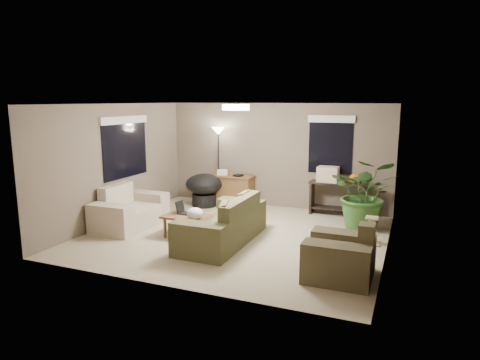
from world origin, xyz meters
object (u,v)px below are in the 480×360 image
at_px(coffee_table, 190,219).
at_px(floor_lamp, 218,140).
at_px(loveseat, 129,212).
at_px(desk, 232,190).
at_px(papasan_chair, 204,187).
at_px(console_table, 338,196).
at_px(armchair, 341,258).
at_px(houseplant, 365,201).
at_px(cat_scratching_post, 371,232).
at_px(main_sofa, 225,227).

height_order(coffee_table, floor_lamp, floor_lamp).
height_order(loveseat, desk, loveseat).
xyz_separation_m(loveseat, papasan_chair, (0.65, 2.13, 0.17)).
bearing_deg(loveseat, console_table, 33.27).
bearing_deg(armchair, papasan_chair, 140.94).
relative_size(armchair, houseplant, 0.69).
height_order(loveseat, console_table, loveseat).
height_order(desk, houseplant, houseplant).
height_order(houseplant, cat_scratching_post, houseplant).
bearing_deg(desk, cat_scratching_post, -25.96).
relative_size(desk, papasan_chair, 0.92).
relative_size(main_sofa, papasan_chair, 1.84).
bearing_deg(coffee_table, console_table, 48.97).
height_order(main_sofa, console_table, main_sofa).
relative_size(main_sofa, armchair, 2.20).
distance_m(papasan_chair, houseplant, 3.89).
distance_m(main_sofa, console_table, 3.13).
bearing_deg(armchair, console_table, 100.18).
distance_m(main_sofa, coffee_table, 0.73).
bearing_deg(cat_scratching_post, houseplant, 103.67).
bearing_deg(console_table, armchair, -79.82).
bearing_deg(houseplant, loveseat, -159.61).
distance_m(armchair, console_table, 3.54).
xyz_separation_m(loveseat, coffee_table, (1.51, -0.16, 0.06)).
height_order(armchair, papasan_chair, armchair).
distance_m(coffee_table, cat_scratching_post, 3.36).
xyz_separation_m(console_table, papasan_chair, (-3.19, -0.39, 0.03)).
height_order(main_sofa, desk, main_sofa).
distance_m(floor_lamp, cat_scratching_post, 4.47).
bearing_deg(loveseat, papasan_chair, 73.04).
bearing_deg(coffee_table, cat_scratching_post, 15.85).
xyz_separation_m(console_table, houseplant, (0.67, -0.84, 0.13)).
distance_m(loveseat, desk, 2.75).
relative_size(main_sofa, coffee_table, 2.20).
xyz_separation_m(main_sofa, houseplant, (2.28, 1.85, 0.27)).
distance_m(desk, cat_scratching_post, 3.89).
height_order(loveseat, cat_scratching_post, loveseat).
bearing_deg(console_table, coffee_table, -131.03).
distance_m(loveseat, coffee_table, 1.52).
bearing_deg(cat_scratching_post, coffee_table, -164.15).
xyz_separation_m(loveseat, armchair, (4.47, -0.96, 0.00)).
bearing_deg(desk, console_table, 1.41).
distance_m(coffee_table, console_table, 3.56).
relative_size(armchair, desk, 0.91).
relative_size(armchair, papasan_chair, 0.84).
height_order(loveseat, floor_lamp, floor_lamp).
bearing_deg(coffee_table, floor_lamp, 103.48).
height_order(floor_lamp, houseplant, floor_lamp).
height_order(papasan_chair, houseplant, houseplant).
bearing_deg(main_sofa, console_table, 59.19).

